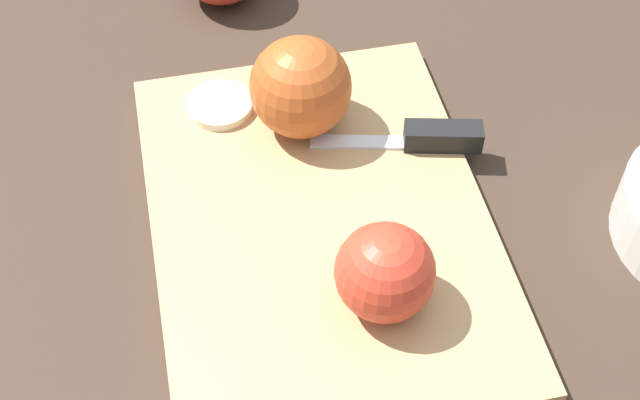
# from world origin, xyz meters

# --- Properties ---
(ground_plane) EXTENTS (4.00, 4.00, 0.00)m
(ground_plane) POSITION_xyz_m (0.00, 0.00, 0.00)
(ground_plane) COLOR #38281E
(cutting_board) EXTENTS (0.39, 0.29, 0.02)m
(cutting_board) POSITION_xyz_m (0.00, 0.00, 0.01)
(cutting_board) COLOR tan
(cutting_board) RESTS_ON ground_plane
(apple_half_left) EXTENTS (0.07, 0.07, 0.07)m
(apple_half_left) POSITION_xyz_m (-0.09, -0.02, 0.05)
(apple_half_left) COLOR red
(apple_half_left) RESTS_ON cutting_board
(apple_half_right) EXTENTS (0.08, 0.08, 0.08)m
(apple_half_right) POSITION_xyz_m (0.10, -0.02, 0.06)
(apple_half_right) COLOR #AD4C1E
(apple_half_right) RESTS_ON cutting_board
(knife) EXTENTS (0.06, 0.14, 0.02)m
(knife) POSITION_xyz_m (0.04, -0.11, 0.03)
(knife) COLOR silver
(knife) RESTS_ON cutting_board
(apple_slice) EXTENTS (0.06, 0.06, 0.01)m
(apple_slice) POSITION_xyz_m (0.14, 0.04, 0.02)
(apple_slice) COLOR beige
(apple_slice) RESTS_ON cutting_board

